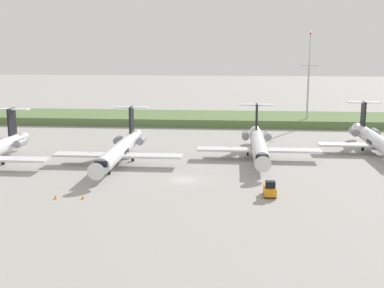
# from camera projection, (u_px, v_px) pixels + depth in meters

# --- Properties ---
(ground_plane) EXTENTS (500.00, 500.00, 0.00)m
(ground_plane) POSITION_uv_depth(u_px,v_px,m) (198.00, 143.00, 106.64)
(ground_plane) COLOR #9E9B96
(grass_berm) EXTENTS (320.00, 20.00, 2.08)m
(grass_berm) POSITION_uv_depth(u_px,v_px,m) (206.00, 119.00, 136.03)
(grass_berm) COLOR #597542
(grass_berm) RESTS_ON ground
(regional_jet_second) EXTENTS (22.81, 31.00, 9.00)m
(regional_jet_second) POSITION_uv_depth(u_px,v_px,m) (120.00, 149.00, 87.98)
(regional_jet_second) COLOR silver
(regional_jet_second) RESTS_ON ground
(regional_jet_third) EXTENTS (22.81, 31.00, 9.00)m
(regional_jet_third) POSITION_uv_depth(u_px,v_px,m) (258.00, 144.00, 92.47)
(regional_jet_third) COLOR silver
(regional_jet_third) RESTS_ON ground
(regional_jet_fourth) EXTENTS (22.81, 31.00, 9.00)m
(regional_jet_fourth) POSITION_uv_depth(u_px,v_px,m) (376.00, 140.00, 96.75)
(regional_jet_fourth) COLOR silver
(regional_jet_fourth) RESTS_ON ground
(antenna_mast) EXTENTS (4.40, 0.50, 24.13)m
(antenna_mast) POSITION_uv_depth(u_px,v_px,m) (308.00, 88.00, 126.96)
(antenna_mast) COLOR #B2B2B7
(antenna_mast) RESTS_ON ground
(baggage_tug) EXTENTS (1.72, 3.20, 2.30)m
(baggage_tug) POSITION_uv_depth(u_px,v_px,m) (270.00, 189.00, 68.82)
(baggage_tug) COLOR orange
(baggage_tug) RESTS_ON ground
(safety_cone_front_marker) EXTENTS (0.44, 0.44, 0.55)m
(safety_cone_front_marker) POSITION_uv_depth(u_px,v_px,m) (55.00, 197.00, 67.73)
(safety_cone_front_marker) COLOR orange
(safety_cone_front_marker) RESTS_ON ground
(safety_cone_mid_marker) EXTENTS (0.44, 0.44, 0.55)m
(safety_cone_mid_marker) POSITION_uv_depth(u_px,v_px,m) (83.00, 197.00, 67.73)
(safety_cone_mid_marker) COLOR orange
(safety_cone_mid_marker) RESTS_ON ground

